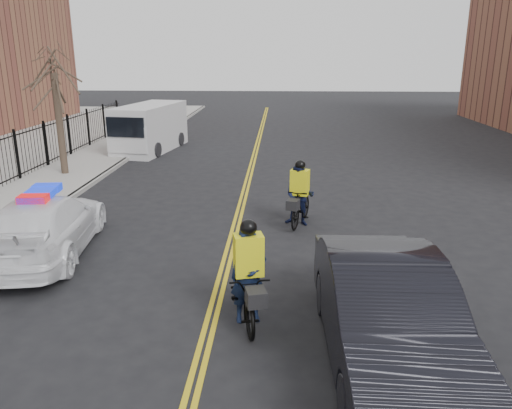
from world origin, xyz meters
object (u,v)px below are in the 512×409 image
object	(u,v)px
cargo_van	(149,129)
cyclist_near	(249,286)
dark_sedan	(387,315)
cyclist_far	(299,200)
police_cruiser	(45,225)

from	to	relation	value
cargo_van	cyclist_near	bearing A→B (deg)	-60.81
dark_sedan	cyclist_far	distance (m)	7.02
cyclist_far	cyclist_near	bearing A→B (deg)	-84.32
cargo_van	cyclist_near	size ratio (longest dim) A/B	2.72
cargo_van	police_cruiser	bearing A→B (deg)	-77.06
dark_sedan	cargo_van	bearing A→B (deg)	113.51
cyclist_near	cargo_van	bearing A→B (deg)	96.53
dark_sedan	cargo_van	xyz separation A→B (m)	(-8.54, 18.36, 0.27)
police_cruiser	cargo_van	distance (m)	14.09
dark_sedan	cargo_van	size ratio (longest dim) A/B	0.91
police_cruiser	cyclist_near	world-z (taller)	cyclist_near
police_cruiser	cyclist_far	size ratio (longest dim) A/B	2.73
dark_sedan	cyclist_near	distance (m)	2.64
cargo_van	cyclist_far	world-z (taller)	cargo_van
cargo_van	cyclist_far	distance (m)	13.63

